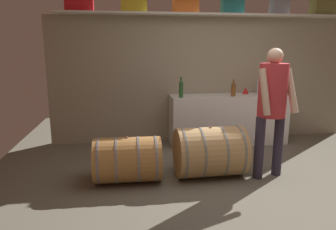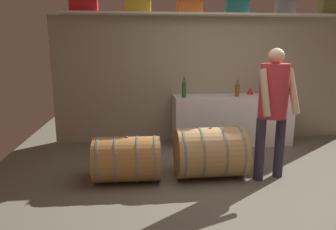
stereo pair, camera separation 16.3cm
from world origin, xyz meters
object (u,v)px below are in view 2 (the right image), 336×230
Objects in this scene: toolcase_red at (84,4)px; visitor_tasting at (273,101)px; toolcase_olive at (331,5)px; toolcase_grey at (285,6)px; wine_bottle_green at (184,89)px; toolcase_yellow at (138,6)px; work_cabinet at (231,120)px; toolcase_teal at (237,6)px; wine_glass at (280,89)px; wine_barrel_near at (210,152)px; red_funnel at (250,91)px; wine_barrel_far at (127,159)px; toolcase_orange at (189,6)px; wine_bottle_clear at (264,86)px; wine_bottle_amber at (237,89)px.

toolcase_red is 3.26m from visitor_tasting.
toolcase_olive is (4.14, 0.00, 0.04)m from toolcase_red.
wine_bottle_green is (-1.76, -0.34, -1.34)m from toolcase_grey.
toolcase_yellow is 2.45m from work_cabinet.
toolcase_yellow is 0.25× the size of visitor_tasting.
toolcase_red is 2.49m from toolcase_teal.
toolcase_teal is 0.90× the size of toolcase_olive.
wine_barrel_near is (-1.53, -1.39, -0.61)m from wine_glass.
red_funnel is (2.77, -0.08, -1.41)m from toolcase_red.
wine_bottle_green is at bearing -174.14° from wine_glass.
wine_glass is at bearing -10.16° from red_funnel.
red_funnel reaches higher than wine_barrel_far.
toolcase_orange reaches higher than red_funnel.
toolcase_olive is 1.78m from wine_bottle_clear.
work_cabinet is 1.04m from wine_bottle_green.
visitor_tasting is (1.78, -0.10, 0.72)m from wine_barrel_far.
toolcase_olive is 0.45× the size of wine_barrel_near.
wine_barrel_near is at bearing -120.51° from wine_bottle_amber.
red_funnel is (0.35, 0.11, 0.48)m from work_cabinet.
wine_bottle_clear is (-1.15, -0.12, -1.36)m from toolcase_olive.
work_cabinet is at bearing 107.70° from wine_bottle_amber.
wine_barrel_near is (1.72, -1.56, -1.99)m from toolcase_red.
toolcase_olive reaches higher than wine_bottle_amber.
toolcase_teal reaches higher than wine_glass.
visitor_tasting is (0.73, -0.14, 0.68)m from wine_barrel_near.
work_cabinet reaches higher than wine_barrel_near.
wine_glass is 1.17× the size of red_funnel.
toolcase_red and toolcase_teal have the same top height.
toolcase_olive is at bearing 4.34° from toolcase_yellow.
wine_barrel_near is at bearing -144.01° from toolcase_olive.
toolcase_olive is 0.49× the size of wine_barrel_far.
toolcase_grey is 1.01× the size of wine_bottle_amber.
wine_glass is 0.17× the size of wine_barrel_far.
toolcase_olive reaches higher than toolcase_red.
wine_bottle_green is 1.40m from wine_barrel_near.
wine_barrel_far is at bearing -125.41° from wine_bottle_green.
wine_bottle_clear reaches higher than wine_bottle_green.
toolcase_grey is 0.84× the size of wine_bottle_green.
toolcase_orange is 2.02m from work_cabinet.
wine_bottle_clear is 2.84m from wine_barrel_far.
wine_barrel_near is 1.01m from visitor_tasting.
toolcase_yellow is at bearing 177.75° from red_funnel.
wine_bottle_amber is (-0.03, -0.31, -1.34)m from toolcase_teal.
wine_bottle_amber is at bearing -143.33° from red_funnel.
wine_bottle_green is 2.37× the size of wine_glass.
wine_bottle_green is at bearing -167.76° from red_funnel.
wine_barrel_near is at bearing -117.08° from work_cabinet.
wine_bottle_green is at bearing -69.75° from visitor_tasting.
toolcase_grey is at bearing -0.78° from toolcase_teal.
work_cabinet is 14.07× the size of wine_glass.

